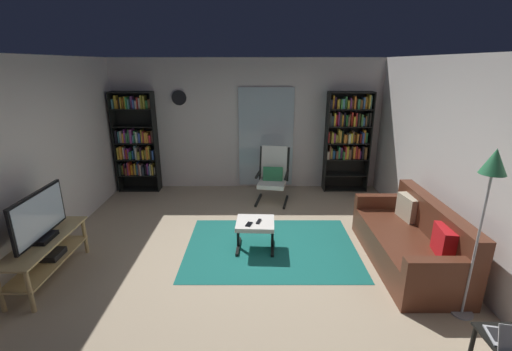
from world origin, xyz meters
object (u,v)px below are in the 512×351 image
(floor_lamp_by_sofa, at_px, (491,178))
(wall_clock, at_px, (179,98))
(bookshelf_near_sofa, at_px, (347,135))
(cell_phone, at_px, (249,224))
(lounge_armchair, at_px, (273,173))
(tv_stand, at_px, (47,253))
(tv_remote, at_px, (258,221))
(ottoman, at_px, (255,226))
(bookshelf_near_tv, at_px, (136,142))
(television, at_px, (39,218))
(leather_sofa, at_px, (411,242))

(floor_lamp_by_sofa, xyz_separation_m, wall_clock, (-3.65, 3.91, 0.36))
(bookshelf_near_sofa, xyz_separation_m, cell_phone, (-1.90, -2.53, -0.72))
(lounge_armchair, height_order, wall_clock, wall_clock)
(tv_stand, bearing_deg, cell_phone, 14.07)
(lounge_armchair, distance_m, tv_remote, 1.87)
(ottoman, height_order, cell_phone, cell_phone)
(tv_stand, height_order, bookshelf_near_tv, bookshelf_near_tv)
(television, distance_m, bookshelf_near_tv, 3.14)
(bookshelf_near_sofa, bearing_deg, lounge_armchair, -157.85)
(lounge_armchair, bearing_deg, bookshelf_near_tv, 167.59)
(bookshelf_near_tv, bearing_deg, tv_stand, -92.00)
(ottoman, xyz_separation_m, wall_clock, (-1.49, 2.57, 1.50))
(ottoman, height_order, floor_lamp_by_sofa, floor_lamp_by_sofa)
(tv_stand, relative_size, leather_sofa, 0.68)
(tv_stand, bearing_deg, bookshelf_near_sofa, 36.08)
(tv_stand, bearing_deg, bookshelf_near_tv, 88.00)
(bookshelf_near_tv, height_order, floor_lamp_by_sofa, bookshelf_near_tv)
(bookshelf_near_tv, relative_size, leather_sofa, 1.02)
(bookshelf_near_sofa, bearing_deg, leather_sofa, -86.26)
(bookshelf_near_tv, xyz_separation_m, wall_clock, (0.88, 0.14, 0.84))
(lounge_armchair, height_order, floor_lamp_by_sofa, floor_lamp_by_sofa)
(tv_remote, bearing_deg, lounge_armchair, 97.80)
(lounge_armchair, bearing_deg, bookshelf_near_sofa, 22.15)
(television, bearing_deg, tv_remote, 15.31)
(lounge_armchair, bearing_deg, tv_stand, -138.04)
(cell_phone, relative_size, floor_lamp_by_sofa, 0.08)
(bookshelf_near_sofa, relative_size, cell_phone, 14.15)
(tv_stand, height_order, lounge_armchair, lounge_armchair)
(tv_stand, distance_m, ottoman, 2.58)
(cell_phone, bearing_deg, lounge_armchair, 95.13)
(bookshelf_near_tv, relative_size, tv_remote, 13.77)
(floor_lamp_by_sofa, bearing_deg, lounge_armchair, 119.93)
(lounge_armchair, relative_size, floor_lamp_by_sofa, 0.58)
(tv_remote, bearing_deg, cell_phone, -132.13)
(tv_stand, height_order, wall_clock, wall_clock)
(tv_stand, distance_m, bookshelf_near_sofa, 5.38)
(tv_remote, relative_size, floor_lamp_by_sofa, 0.08)
(tv_remote, distance_m, cell_phone, 0.15)
(bookshelf_near_tv, height_order, wall_clock, wall_clock)
(wall_clock, bearing_deg, tv_stand, -106.82)
(floor_lamp_by_sofa, bearing_deg, tv_stand, 172.04)
(tv_stand, distance_m, bookshelf_near_tv, 3.19)
(television, height_order, bookshelf_near_tv, bookshelf_near_tv)
(lounge_armchair, bearing_deg, wall_clock, 157.93)
(lounge_armchair, xyz_separation_m, floor_lamp_by_sofa, (1.83, -3.18, 0.95))
(tv_remote, bearing_deg, ottoman, 173.73)
(lounge_armchair, distance_m, floor_lamp_by_sofa, 3.79)
(leather_sofa, xyz_separation_m, floor_lamp_by_sofa, (0.15, -0.98, 1.19))
(bookshelf_near_sofa, distance_m, leather_sofa, 2.93)
(wall_clock, bearing_deg, television, -106.73)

